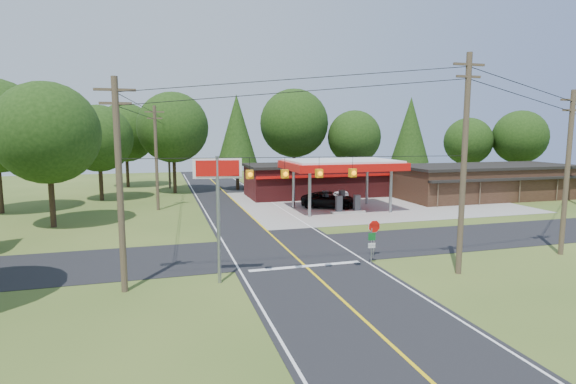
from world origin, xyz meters
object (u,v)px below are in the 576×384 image
object	(u,v)px
gas_canopy	(341,166)
suv_car	(330,200)
sedan_car	(338,191)
octagonal_stop_sign	(374,230)
big_stop_sign	(218,190)

from	to	relation	value
gas_canopy	suv_car	world-z (taller)	gas_canopy
sedan_car	gas_canopy	bearing A→B (deg)	-99.59
octagonal_stop_sign	gas_canopy	bearing A→B (deg)	74.30
octagonal_stop_sign	sedan_car	bearing A→B (deg)	72.66
gas_canopy	sedan_car	xyz separation A→B (m)	(3.00, 8.00, -3.49)
gas_canopy	sedan_car	size ratio (longest dim) A/B	2.33
octagonal_stop_sign	suv_car	bearing A→B (deg)	77.14
suv_car	sedan_car	bearing A→B (deg)	-2.64
sedan_car	big_stop_sign	world-z (taller)	big_stop_sign
gas_canopy	big_stop_sign	world-z (taller)	big_stop_sign
big_stop_sign	octagonal_stop_sign	bearing A→B (deg)	11.86
suv_car	octagonal_stop_sign	distance (m)	17.99
sedan_car	big_stop_sign	distance (m)	31.32
big_stop_sign	octagonal_stop_sign	world-z (taller)	big_stop_sign
gas_canopy	sedan_car	bearing A→B (deg)	69.44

